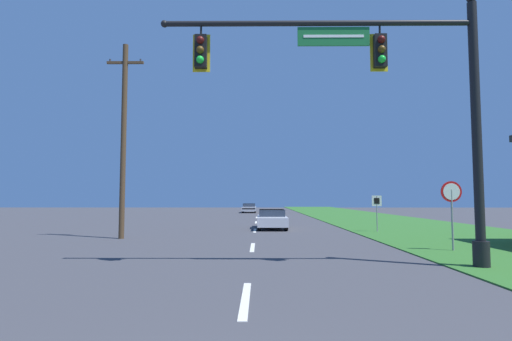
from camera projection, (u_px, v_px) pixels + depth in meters
grass_verge_right at (389, 222)px, 31.45m from camera, size 10.00×110.00×0.04m
road_center_line at (255, 231)px, 23.56m from camera, size 0.16×34.80×0.01m
signal_mast at (397, 99)px, 11.32m from camera, size 9.20×0.47×7.80m
car_ahead at (272, 219)px, 25.29m from camera, size 1.84×4.66×1.19m
far_car at (249, 208)px, 53.06m from camera, size 1.82×4.66×1.19m
stop_sign at (452, 200)px, 14.55m from camera, size 0.76×0.07×2.50m
route_sign_post at (377, 205)px, 22.65m from camera, size 0.55×0.06×2.03m
utility_pole_near at (124, 137)px, 19.33m from camera, size 1.80×0.26×9.47m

